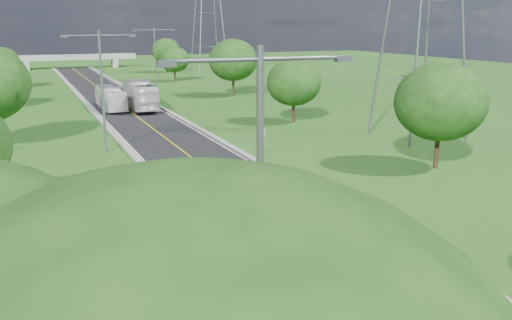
% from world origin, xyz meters
% --- Properties ---
extents(ground, '(260.00, 260.00, 0.00)m').
position_xyz_m(ground, '(0.00, 60.00, 0.00)').
color(ground, '#1F4E15').
rests_on(ground, ground).
extents(road, '(8.00, 150.00, 0.06)m').
position_xyz_m(road, '(0.00, 66.00, 0.03)').
color(road, black).
rests_on(road, ground).
extents(curb_left, '(0.50, 150.00, 0.22)m').
position_xyz_m(curb_left, '(-4.25, 66.00, 0.11)').
color(curb_left, gray).
rests_on(curb_left, ground).
extents(curb_right, '(0.50, 150.00, 0.22)m').
position_xyz_m(curb_right, '(4.25, 66.00, 0.11)').
color(curb_right, gray).
rests_on(curb_right, ground).
extents(speed_limit_sign, '(0.55, 0.09, 2.40)m').
position_xyz_m(speed_limit_sign, '(5.20, 37.98, 1.60)').
color(speed_limit_sign, slate).
rests_on(speed_limit_sign, ground).
extents(overpass, '(30.00, 3.00, 3.20)m').
position_xyz_m(overpass, '(0.00, 140.00, 2.41)').
color(overpass, gray).
rests_on(overpass, ground).
extents(streetlight_near_left, '(5.90, 0.25, 10.00)m').
position_xyz_m(streetlight_near_left, '(-6.00, 12.00, 5.94)').
color(streetlight_near_left, slate).
rests_on(streetlight_near_left, ground).
extents(streetlight_mid_left, '(5.90, 0.25, 10.00)m').
position_xyz_m(streetlight_mid_left, '(-6.00, 45.00, 5.94)').
color(streetlight_mid_left, slate).
rests_on(streetlight_mid_left, ground).
extents(streetlight_far_right, '(5.90, 0.25, 10.00)m').
position_xyz_m(streetlight_far_right, '(6.00, 78.00, 5.94)').
color(streetlight_far_right, slate).
rests_on(streetlight_far_right, ground).
extents(power_tower_far, '(9.00, 6.40, 28.00)m').
position_xyz_m(power_tower_far, '(26.00, 115.00, 14.01)').
color(power_tower_far, slate).
rests_on(power_tower_far, ground).
extents(tree_le, '(5.88, 5.88, 6.84)m').
position_xyz_m(tree_le, '(-14.50, 98.00, 4.33)').
color(tree_le, black).
rests_on(tree_le, ground).
extents(tree_rb, '(6.72, 6.72, 7.82)m').
position_xyz_m(tree_rb, '(16.00, 30.00, 4.95)').
color(tree_rb, black).
rests_on(tree_rb, ground).
extents(tree_rc, '(5.88, 5.88, 6.84)m').
position_xyz_m(tree_rc, '(15.00, 52.00, 4.33)').
color(tree_rc, black).
rests_on(tree_rc, ground).
extents(tree_rd, '(7.14, 7.14, 8.30)m').
position_xyz_m(tree_rd, '(17.00, 76.00, 5.27)').
color(tree_rd, black).
rests_on(tree_rd, ground).
extents(tree_re, '(5.46, 5.46, 6.35)m').
position_xyz_m(tree_re, '(14.50, 100.00, 4.02)').
color(tree_re, black).
rests_on(tree_re, ground).
extents(tree_rf, '(6.30, 6.30, 7.33)m').
position_xyz_m(tree_rf, '(18.00, 120.00, 4.64)').
color(tree_rf, black).
rests_on(tree_rf, ground).
extents(bus_outbound, '(3.59, 12.39, 3.41)m').
position_xyz_m(bus_outbound, '(1.70, 68.36, 1.76)').
color(bus_outbound, silver).
rests_on(bus_outbound, road).
extents(bus_inbound, '(2.55, 9.91, 2.75)m').
position_xyz_m(bus_inbound, '(-1.83, 69.18, 1.43)').
color(bus_inbound, white).
rests_on(bus_inbound, road).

